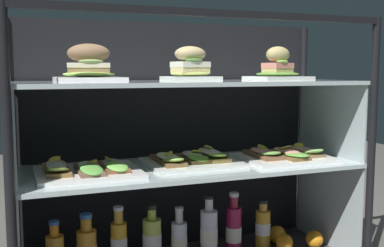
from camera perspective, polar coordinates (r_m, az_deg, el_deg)
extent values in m
cylinder|color=black|center=(1.40, -21.20, -5.80)|extent=(0.03, 0.03, 0.95)
cylinder|color=black|center=(1.87, 20.85, -2.81)|extent=(0.03, 0.03, 0.95)
cylinder|color=black|center=(1.84, -21.21, -2.97)|extent=(0.03, 0.03, 0.95)
cylinder|color=black|center=(2.22, 13.10, -1.17)|extent=(0.03, 0.03, 0.95)
cube|color=black|center=(1.51, 3.15, 13.13)|extent=(1.25, 0.02, 0.02)
cube|color=black|center=(1.94, -2.49, -1.55)|extent=(1.22, 0.01, 0.92)
cube|color=silver|center=(1.68, -20.23, -12.89)|extent=(0.01, 0.42, 0.37)
cube|color=silver|center=(2.08, 16.02, -9.04)|extent=(0.01, 0.42, 0.37)
cube|color=silver|center=(1.74, 0.00, -5.29)|extent=(1.24, 0.43, 0.01)
cube|color=silver|center=(1.60, -20.70, -1.13)|extent=(0.01, 0.42, 0.29)
cube|color=silver|center=(2.02, 16.32, 0.48)|extent=(0.01, 0.42, 0.29)
cube|color=silver|center=(1.71, 0.00, 4.91)|extent=(1.24, 0.43, 0.01)
cube|color=white|center=(1.56, -12.29, 5.20)|extent=(0.21, 0.21, 0.02)
ellipsoid|color=#A3D458|center=(1.56, -12.31, 5.83)|extent=(0.17, 0.14, 0.02)
cube|color=#99734F|center=(1.56, -12.32, 6.24)|extent=(0.14, 0.10, 0.02)
cube|color=beige|center=(1.56, -12.33, 6.87)|extent=(0.14, 0.10, 0.02)
ellipsoid|color=#9EBB70|center=(1.53, -12.14, 7.34)|extent=(0.08, 0.04, 0.02)
ellipsoid|color=#816142|center=(1.56, -12.37, 8.28)|extent=(0.15, 0.10, 0.06)
cube|color=white|center=(1.72, -0.29, 5.44)|extent=(0.18, 0.18, 0.02)
ellipsoid|color=#A4B959|center=(1.72, -0.29, 6.01)|extent=(0.14, 0.12, 0.02)
cube|color=#DDC486|center=(1.72, -0.29, 6.43)|extent=(0.13, 0.11, 0.02)
cube|color=silver|center=(1.72, -0.29, 7.13)|extent=(0.14, 0.11, 0.02)
ellipsoid|color=#689C4B|center=(1.69, 0.17, 7.63)|extent=(0.08, 0.05, 0.02)
ellipsoid|color=tan|center=(1.72, -0.30, 8.39)|extent=(0.14, 0.11, 0.06)
cube|color=white|center=(1.88, 10.27, 5.39)|extent=(0.21, 0.21, 0.02)
ellipsoid|color=#588C37|center=(1.88, 10.28, 5.90)|extent=(0.17, 0.15, 0.02)
cube|color=#D0BB76|center=(1.88, 10.29, 6.25)|extent=(0.12, 0.10, 0.02)
cube|color=tan|center=(1.88, 10.30, 6.88)|extent=(0.13, 0.11, 0.02)
ellipsoid|color=#9ED056|center=(1.86, 10.84, 7.34)|extent=(0.07, 0.05, 0.01)
ellipsoid|color=tan|center=(1.89, 10.33, 8.17)|extent=(0.13, 0.11, 0.06)
cube|color=white|center=(1.63, -12.40, -5.76)|extent=(0.34, 0.28, 0.01)
cube|color=brown|center=(1.63, -16.04, -5.38)|extent=(0.08, 0.21, 0.01)
ellipsoid|color=#94AF4B|center=(1.56, -15.84, -5.38)|extent=(0.10, 0.12, 0.04)
ellipsoid|color=silver|center=(1.63, -16.06, -4.80)|extent=(0.07, 0.17, 0.02)
cylinder|color=yellow|center=(1.65, -16.23, -4.17)|extent=(0.05, 0.05, 0.02)
cube|color=brown|center=(1.60, -12.33, -5.47)|extent=(0.08, 0.19, 0.01)
ellipsoid|color=#62AD47|center=(1.54, -12.01, -5.44)|extent=(0.09, 0.11, 0.03)
ellipsoid|color=#E2ECC5|center=(1.60, -12.35, -4.97)|extent=(0.07, 0.15, 0.02)
cylinder|color=yellow|center=(1.60, -12.00, -4.54)|extent=(0.04, 0.04, 0.02)
cube|color=brown|center=(1.64, -9.46, -5.15)|extent=(0.08, 0.19, 0.01)
ellipsoid|color=#7ECA53|center=(1.58, -9.04, -5.13)|extent=(0.09, 0.11, 0.03)
ellipsoid|color=silver|center=(1.64, -9.47, -4.70)|extent=(0.07, 0.15, 0.01)
cylinder|color=yellow|center=(1.64, -9.77, -4.37)|extent=(0.05, 0.05, 0.03)
cube|color=white|center=(1.76, -0.04, -4.71)|extent=(0.34, 0.28, 0.01)
cube|color=brown|center=(1.73, -2.95, -4.47)|extent=(0.08, 0.21, 0.01)
ellipsoid|color=#96CA56|center=(1.67, -2.26, -4.41)|extent=(0.08, 0.11, 0.04)
ellipsoid|color=#EFF1C8|center=(1.73, -2.95, -3.99)|extent=(0.07, 0.17, 0.02)
cylinder|color=yellow|center=(1.70, -2.93, -3.76)|extent=(0.04, 0.04, 0.02)
cube|color=brown|center=(1.77, 0.06, -4.23)|extent=(0.08, 0.18, 0.01)
ellipsoid|color=#78B73E|center=(1.72, 0.73, -4.14)|extent=(0.09, 0.11, 0.03)
ellipsoid|color=silver|center=(1.77, 0.06, -3.76)|extent=(0.07, 0.15, 0.02)
cylinder|color=yellow|center=(1.76, 0.56, -3.45)|extent=(0.05, 0.05, 0.02)
cube|color=brown|center=(1.81, 2.19, -3.97)|extent=(0.08, 0.22, 0.02)
ellipsoid|color=#7DA639|center=(1.75, 3.05, -3.89)|extent=(0.09, 0.12, 0.04)
ellipsoid|color=silver|center=(1.80, 2.19, -3.44)|extent=(0.07, 0.18, 0.02)
cylinder|color=#EEDC4B|center=(1.82, 2.03, -2.95)|extent=(0.05, 0.05, 0.02)
cube|color=white|center=(1.88, 10.97, -4.09)|extent=(0.34, 0.28, 0.01)
cube|color=brown|center=(1.85, 8.52, -3.75)|extent=(0.08, 0.19, 0.02)
ellipsoid|color=#78AF4F|center=(1.80, 9.42, -3.60)|extent=(0.08, 0.10, 0.03)
ellipsoid|color=pink|center=(1.85, 8.52, -3.27)|extent=(0.07, 0.15, 0.02)
cylinder|color=yellow|center=(1.87, 8.50, -2.85)|extent=(0.06, 0.06, 0.02)
cube|color=brown|center=(1.87, 11.42, -3.77)|extent=(0.08, 0.21, 0.01)
ellipsoid|color=#6CB049|center=(1.81, 12.50, -3.71)|extent=(0.09, 0.12, 0.02)
ellipsoid|color=#EA9D85|center=(1.86, 11.43, -3.30)|extent=(0.07, 0.17, 0.02)
cylinder|color=yellow|center=(1.87, 11.02, -2.87)|extent=(0.06, 0.06, 0.02)
cube|color=brown|center=(1.95, 13.12, -3.38)|extent=(0.08, 0.22, 0.01)
ellipsoid|color=#8FCC67|center=(1.90, 14.23, -3.34)|extent=(0.09, 0.12, 0.05)
ellipsoid|color=#E1AA8F|center=(1.95, 13.13, -3.01)|extent=(0.07, 0.17, 0.02)
cylinder|color=yellow|center=(1.98, 12.74, -2.58)|extent=(0.05, 0.05, 0.02)
cylinder|color=orange|center=(1.74, -16.28, -12.27)|extent=(0.03, 0.03, 0.04)
cylinder|color=#356AB4|center=(1.73, -16.31, -11.42)|extent=(0.04, 0.04, 0.01)
cylinder|color=orange|center=(1.76, -12.65, -11.78)|extent=(0.04, 0.04, 0.05)
cylinder|color=#316DB5|center=(1.75, -12.67, -10.82)|extent=(0.04, 0.04, 0.01)
cylinder|color=gold|center=(1.81, -8.80, -14.43)|extent=(0.06, 0.06, 0.17)
cylinder|color=silver|center=(1.81, -8.80, -14.29)|extent=(0.06, 0.06, 0.06)
cylinder|color=gold|center=(1.77, -8.86, -11.04)|extent=(0.03, 0.03, 0.05)
cylinder|color=silver|center=(1.76, -8.88, -10.08)|extent=(0.04, 0.04, 0.01)
cylinder|color=#BDCB52|center=(1.84, -4.84, -14.03)|extent=(0.07, 0.07, 0.17)
cylinder|color=silver|center=(1.84, -4.84, -14.06)|extent=(0.07, 0.07, 0.07)
cylinder|color=#B1CF43|center=(1.80, -4.87, -10.86)|extent=(0.03, 0.03, 0.04)
cylinder|color=black|center=(1.80, -4.88, -10.02)|extent=(0.04, 0.04, 0.02)
cylinder|color=white|center=(1.87, -1.55, -14.03)|extent=(0.06, 0.06, 0.15)
cylinder|color=#F4E4CD|center=(1.88, -1.55, -14.34)|extent=(0.06, 0.06, 0.06)
cylinder|color=white|center=(1.84, -1.56, -11.17)|extent=(0.03, 0.03, 0.05)
cylinder|color=white|center=(1.83, -1.57, -10.28)|extent=(0.03, 0.03, 0.01)
cylinder|color=white|center=(1.88, 2.05, -13.28)|extent=(0.07, 0.07, 0.19)
cylinder|color=white|center=(1.88, 2.05, -13.36)|extent=(0.07, 0.07, 0.06)
cylinder|color=white|center=(1.84, 2.07, -9.78)|extent=(0.03, 0.03, 0.05)
cylinder|color=black|center=(1.83, 2.07, -8.90)|extent=(0.03, 0.03, 0.01)
cylinder|color=#9C1944|center=(1.96, 5.05, -12.62)|extent=(0.06, 0.06, 0.18)
cylinder|color=white|center=(1.96, 5.04, -13.12)|extent=(0.06, 0.06, 0.06)
cylinder|color=#9F233A|center=(1.92, 5.08, -9.41)|extent=(0.03, 0.03, 0.05)
cylinder|color=silver|center=(1.92, 5.09, -8.54)|extent=(0.04, 0.04, 0.02)
cylinder|color=gold|center=(2.01, 8.54, -12.53)|extent=(0.06, 0.06, 0.16)
cylinder|color=silver|center=(2.01, 8.55, -12.39)|extent=(0.06, 0.06, 0.05)
cylinder|color=gold|center=(1.98, 8.59, -9.93)|extent=(0.03, 0.03, 0.03)
cylinder|color=black|center=(1.98, 8.60, -9.31)|extent=(0.04, 0.04, 0.01)
sphere|color=orange|center=(2.08, 10.21, -13.05)|extent=(0.07, 0.07, 0.07)
sphere|color=orange|center=(2.07, 14.54, -13.36)|extent=(0.07, 0.07, 0.07)
sphere|color=orange|center=(2.01, 11.10, -13.91)|extent=(0.07, 0.07, 0.07)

